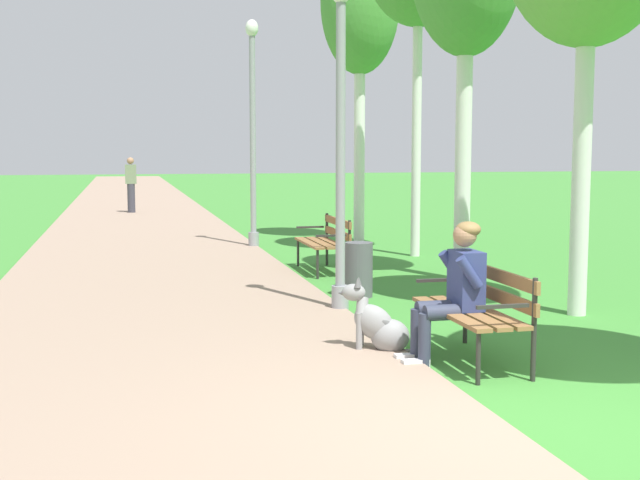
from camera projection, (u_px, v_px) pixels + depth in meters
name	position (u px, v px, depth m)	size (l,w,h in m)	color
ground_plane	(535.00, 426.00, 5.67)	(120.00, 120.00, 0.00)	#3D8433
paved_path	(135.00, 204.00, 28.35)	(4.20, 60.00, 0.04)	gray
park_bench_near	(478.00, 305.00, 7.35)	(0.55, 1.50, 0.85)	olive
park_bench_mid	(326.00, 239.00, 12.80)	(0.55, 1.50, 0.85)	olive
person_seated_on_near_bench	(455.00, 286.00, 7.32)	(0.74, 0.49, 1.25)	#33384C
dog_grey	(379.00, 325.00, 7.70)	(0.79, 0.46, 0.71)	gray
lamp_post_near	(341.00, 140.00, 9.51)	(0.24, 0.24, 3.82)	gray
lamp_post_mid	(253.00, 131.00, 15.73)	(0.24, 0.24, 4.29)	gray
birch_tree_fifth	(360.00, 6.00, 16.60)	(1.59, 1.54, 6.25)	silver
litter_bin	(359.00, 270.00, 10.62)	(0.36, 0.36, 0.70)	#515156
pedestrian_distant	(131.00, 185.00, 24.31)	(0.32, 0.22, 1.65)	#383842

